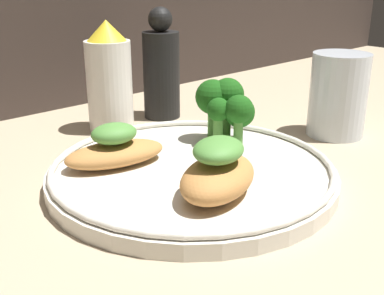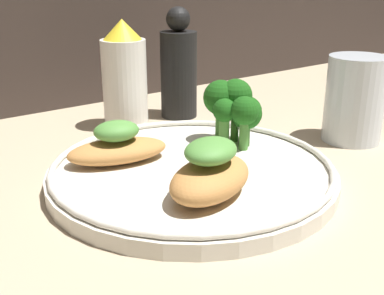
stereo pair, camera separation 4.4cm
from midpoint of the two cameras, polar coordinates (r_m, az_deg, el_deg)
name	(u,v)px [view 2 (the right image)]	position (r cm, az deg, el deg)	size (l,w,h in cm)	color
ground_plane	(192,186)	(45.81, 2.78, -4.62)	(180.00, 180.00, 1.00)	tan
plate	(192,171)	(45.20, 2.81, -2.91)	(26.92, 26.92, 2.00)	silver
grilled_meat_front	(210,173)	(38.96, 5.46, -3.13)	(10.44, 8.55, 4.88)	#BC7F42
grilled_meat_middle	(117,146)	(46.05, -6.14, 0.07)	(10.48, 6.83, 4.07)	#BC7F42
broccoli_bunch	(235,106)	(50.38, 7.70, 4.81)	(5.71, 6.88, 6.78)	#4C8E38
sauce_bottle	(125,77)	(59.61, -5.89, 8.26)	(5.47, 5.47, 13.33)	white
pepper_grinder	(179,69)	(64.01, 0.41, 9.23)	(4.80, 4.80, 14.39)	black
drinking_glass	(355,99)	(58.69, 20.82, 5.34)	(6.68, 6.68, 9.81)	silver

